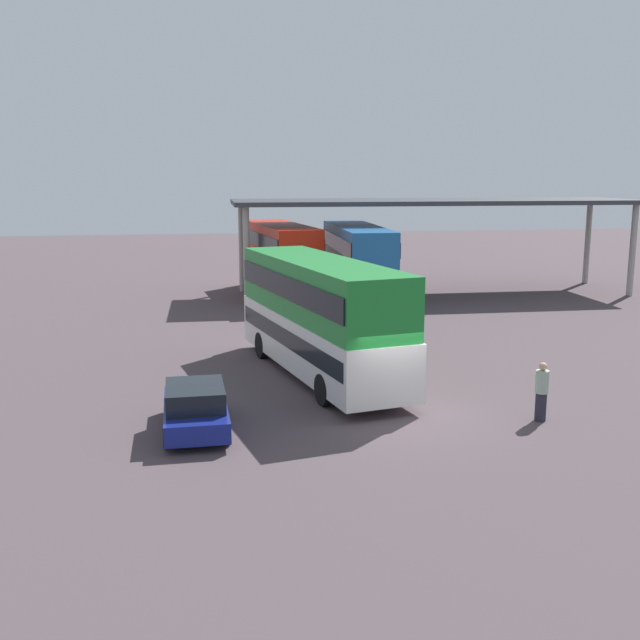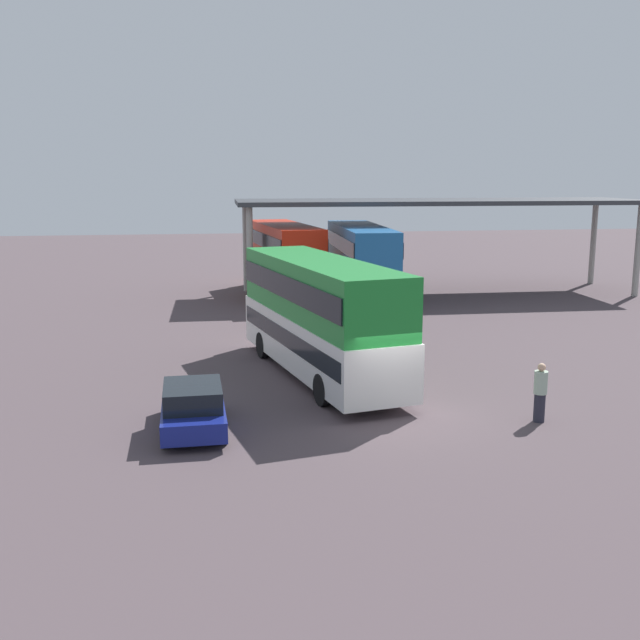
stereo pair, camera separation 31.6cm
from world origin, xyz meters
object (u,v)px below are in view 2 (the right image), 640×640
at_px(double_decker_near_canopy, 285,257).
at_px(pedestrian_waiting, 540,393).
at_px(double_decker_mid_row, 361,260).
at_px(parked_hatchback, 193,407).
at_px(double_decker_main, 320,313).

bearing_deg(double_decker_near_canopy, pedestrian_waiting, -175.02).
bearing_deg(pedestrian_waiting, double_decker_mid_row, -165.17).
distance_m(parked_hatchback, double_decker_mid_row, 22.23).
bearing_deg(double_decker_mid_row, double_decker_near_canopy, 58.87).
xyz_separation_m(double_decker_mid_row, pedestrian_waiting, (0.83, -21.00, -1.43)).
distance_m(double_decker_main, parked_hatchback, 6.89).
distance_m(double_decker_near_canopy, pedestrian_waiting, 24.12).
bearing_deg(double_decker_mid_row, pedestrian_waiting, -175.82).
height_order(parked_hatchback, pedestrian_waiting, pedestrian_waiting).
bearing_deg(double_decker_near_canopy, double_decker_main, 171.36).
distance_m(double_decker_main, double_decker_mid_row, 15.85).
height_order(parked_hatchback, double_decker_near_canopy, double_decker_near_canopy).
relative_size(parked_hatchback, double_decker_mid_row, 0.36).
bearing_deg(double_decker_near_canopy, double_decker_mid_row, -129.59).
xyz_separation_m(parked_hatchback, pedestrian_waiting, (9.78, -0.72, 0.19)).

